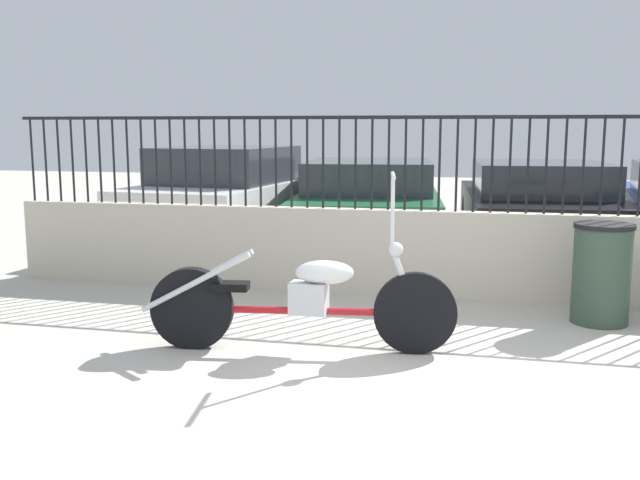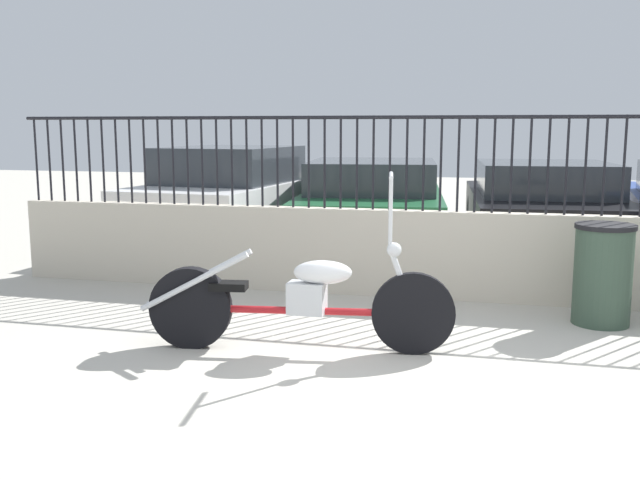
% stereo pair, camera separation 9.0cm
% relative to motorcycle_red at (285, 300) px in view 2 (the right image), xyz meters
% --- Properties ---
extents(ground_plane, '(40.00, 40.00, 0.00)m').
position_rel_motorcycle_red_xyz_m(ground_plane, '(1.00, -0.81, -0.39)').
color(ground_plane, '#B7B2A5').
extents(low_wall, '(9.10, 0.18, 0.87)m').
position_rel_motorcycle_red_xyz_m(low_wall, '(1.00, 1.96, 0.04)').
color(low_wall, beige).
rests_on(low_wall, ground_plane).
extents(fence_railing, '(9.10, 0.04, 0.93)m').
position_rel_motorcycle_red_xyz_m(fence_railing, '(1.00, 1.96, 1.07)').
color(fence_railing, black).
rests_on(fence_railing, low_wall).
extents(motorcycle_red, '(2.38, 0.62, 1.36)m').
position_rel_motorcycle_red_xyz_m(motorcycle_red, '(0.00, 0.00, 0.00)').
color(motorcycle_red, black).
rests_on(motorcycle_red, ground_plane).
extents(trash_bin, '(0.50, 0.50, 0.87)m').
position_rel_motorcycle_red_xyz_m(trash_bin, '(2.44, 1.35, 0.05)').
color(trash_bin, '#334738').
rests_on(trash_bin, ground_plane).
extents(car_white, '(2.06, 4.04, 1.41)m').
position_rel_motorcycle_red_xyz_m(car_white, '(-2.04, 4.41, 0.32)').
color(car_white, black).
rests_on(car_white, ground_plane).
extents(car_green, '(2.27, 4.30, 1.24)m').
position_rel_motorcycle_red_xyz_m(car_green, '(-0.10, 4.58, 0.25)').
color(car_green, black).
rests_on(car_green, ground_plane).
extents(car_black, '(2.13, 4.20, 1.23)m').
position_rel_motorcycle_red_xyz_m(car_black, '(2.13, 4.87, 0.24)').
color(car_black, black).
rests_on(car_black, ground_plane).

